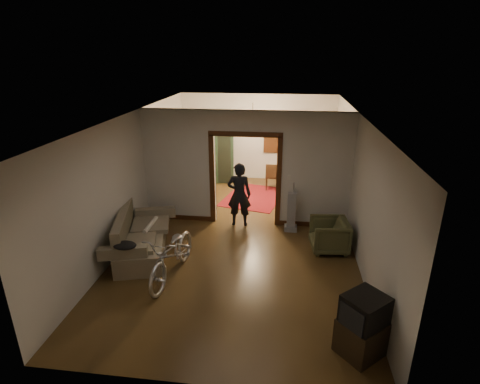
% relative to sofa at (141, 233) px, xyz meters
% --- Properties ---
extents(floor, '(5.00, 8.50, 0.01)m').
position_rel_sofa_xyz_m(floor, '(2.00, 1.08, -0.46)').
color(floor, '#3B2812').
rests_on(floor, ground).
extents(ceiling, '(5.00, 8.50, 0.01)m').
position_rel_sofa_xyz_m(ceiling, '(2.00, 1.08, 2.34)').
color(ceiling, white).
rests_on(ceiling, floor).
extents(wall_back, '(5.00, 0.02, 2.80)m').
position_rel_sofa_xyz_m(wall_back, '(2.00, 5.33, 0.94)').
color(wall_back, beige).
rests_on(wall_back, floor).
extents(wall_left, '(0.02, 8.50, 2.80)m').
position_rel_sofa_xyz_m(wall_left, '(-0.50, 1.08, 0.94)').
color(wall_left, beige).
rests_on(wall_left, floor).
extents(wall_right, '(0.02, 8.50, 2.80)m').
position_rel_sofa_xyz_m(wall_right, '(4.50, 1.08, 0.94)').
color(wall_right, beige).
rests_on(wall_right, floor).
extents(partition_wall, '(5.00, 0.14, 2.80)m').
position_rel_sofa_xyz_m(partition_wall, '(2.00, 1.83, 0.94)').
color(partition_wall, beige).
rests_on(partition_wall, floor).
extents(door_casing, '(1.74, 0.20, 2.32)m').
position_rel_sofa_xyz_m(door_casing, '(2.00, 1.83, 0.64)').
color(door_casing, '#3B1E0D').
rests_on(door_casing, floor).
extents(far_window, '(0.98, 0.06, 1.28)m').
position_rel_sofa_xyz_m(far_window, '(2.70, 5.29, 1.09)').
color(far_window, black).
rests_on(far_window, wall_back).
extents(chandelier, '(0.24, 0.24, 0.24)m').
position_rel_sofa_xyz_m(chandelier, '(2.00, 3.58, 1.89)').
color(chandelier, '#FFE0A5').
rests_on(chandelier, ceiling).
extents(light_switch, '(0.08, 0.01, 0.12)m').
position_rel_sofa_xyz_m(light_switch, '(3.05, 1.75, 0.79)').
color(light_switch, silver).
rests_on(light_switch, partition_wall).
extents(sofa, '(1.41, 2.19, 0.93)m').
position_rel_sofa_xyz_m(sofa, '(0.00, 0.00, 0.00)').
color(sofa, brown).
rests_on(sofa, floor).
extents(rolled_paper, '(0.09, 0.73, 0.09)m').
position_rel_sofa_xyz_m(rolled_paper, '(0.10, 0.30, 0.07)').
color(rolled_paper, beige).
rests_on(rolled_paper, sofa).
extents(jacket, '(0.44, 0.33, 0.13)m').
position_rel_sofa_xyz_m(jacket, '(0.05, -0.91, 0.22)').
color(jacket, black).
rests_on(jacket, sofa).
extents(bicycle, '(0.87, 1.93, 0.98)m').
position_rel_sofa_xyz_m(bicycle, '(0.92, -0.78, 0.02)').
color(bicycle, silver).
rests_on(bicycle, floor).
extents(armchair, '(0.85, 0.83, 0.71)m').
position_rel_sofa_xyz_m(armchair, '(3.95, 0.63, -0.11)').
color(armchair, '#484A29').
rests_on(armchair, floor).
extents(tv_stand, '(0.79, 0.79, 0.53)m').
position_rel_sofa_xyz_m(tv_stand, '(4.13, -2.33, -0.20)').
color(tv_stand, black).
rests_on(tv_stand, floor).
extents(crt_tv, '(0.74, 0.73, 0.47)m').
position_rel_sofa_xyz_m(crt_tv, '(4.13, -2.33, 0.25)').
color(crt_tv, black).
rests_on(crt_tv, tv_stand).
extents(vacuum, '(0.36, 0.32, 0.97)m').
position_rel_sofa_xyz_m(vacuum, '(3.14, 1.48, 0.02)').
color(vacuum, gray).
rests_on(vacuum, floor).
extents(person, '(0.60, 0.40, 1.59)m').
position_rel_sofa_xyz_m(person, '(1.87, 1.65, 0.33)').
color(person, black).
rests_on(person, floor).
extents(oriental_rug, '(1.98, 2.34, 0.02)m').
position_rel_sofa_xyz_m(oriental_rug, '(2.07, 3.54, -0.46)').
color(oriental_rug, maroon).
rests_on(oriental_rug, floor).
extents(locker, '(0.94, 0.69, 1.69)m').
position_rel_sofa_xyz_m(locker, '(0.82, 4.86, 0.38)').
color(locker, '#1C2E1D').
rests_on(locker, floor).
extents(globe, '(0.29, 0.29, 0.29)m').
position_rel_sofa_xyz_m(globe, '(0.82, 4.86, 1.48)').
color(globe, '#1E5972').
rests_on(globe, locker).
extents(desk, '(1.01, 0.70, 0.68)m').
position_rel_sofa_xyz_m(desk, '(3.25, 4.72, -0.13)').
color(desk, '#301E10').
rests_on(desk, floor).
extents(desk_chair, '(0.44, 0.44, 0.86)m').
position_rel_sofa_xyz_m(desk_chair, '(2.56, 4.28, -0.04)').
color(desk_chair, '#301E10').
rests_on(desk_chair, floor).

